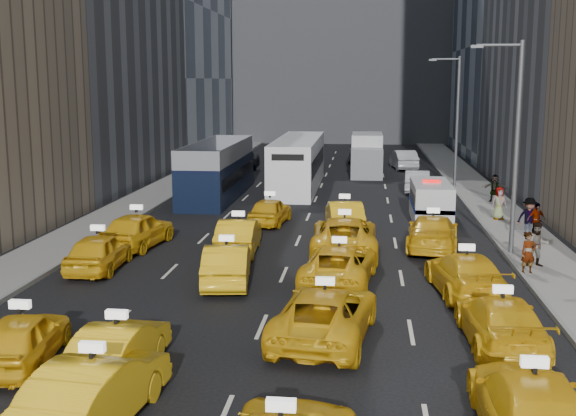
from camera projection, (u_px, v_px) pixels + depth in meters
name	position (u px, v px, depth m)	size (l,w,h in m)	color
ground	(251.00, 351.00, 19.99)	(160.00, 160.00, 0.00)	black
sidewalk_west	(149.00, 198.00, 45.55)	(3.00, 90.00, 0.15)	gray
sidewalk_east	(489.00, 204.00, 43.35)	(3.00, 90.00, 0.15)	gray
curb_west	(171.00, 198.00, 45.39)	(0.15, 90.00, 0.18)	slate
curb_east	(464.00, 203.00, 43.50)	(0.15, 90.00, 0.18)	slate
streetlight_near	(514.00, 141.00, 29.91)	(2.15, 0.22, 9.00)	#595B60
streetlight_far	(456.00, 117.00, 49.49)	(2.15, 0.22, 9.00)	#595B60
taxi_1	(94.00, 391.00, 15.55)	(1.65, 4.75, 1.56)	yellow
taxi_3	(532.00, 407.00, 14.83)	(2.14, 5.27, 1.53)	yellow
taxi_4	(22.00, 338.00, 18.94)	(1.68, 4.16, 1.42)	yellow
taxi_5	(118.00, 349.00, 18.27)	(1.45, 4.17, 1.37)	yellow
taxi_6	(325.00, 314.00, 20.72)	(2.54, 5.50, 1.53)	yellow
taxi_7	(501.00, 321.00, 20.24)	(2.01, 4.95, 1.44)	yellow
taxi_8	(99.00, 252.00, 28.32)	(1.76, 4.38, 1.49)	yellow
taxi_9	(227.00, 264.00, 26.42)	(1.59, 4.57, 1.51)	yellow
taxi_10	(339.00, 265.00, 26.38)	(2.41, 5.23, 1.45)	yellow
taxi_11	(466.00, 274.00, 25.08)	(2.07, 5.10, 1.48)	yellow
taxi_12	(137.00, 230.00, 32.16)	(1.91, 4.75, 1.62)	yellow
taxi_13	(239.00, 236.00, 31.22)	(1.60, 4.58, 1.51)	yellow
taxi_14	(344.00, 236.00, 30.84)	(2.73, 5.93, 1.65)	yellow
taxi_15	(433.00, 232.00, 31.83)	(2.15, 5.29, 1.53)	yellow
taxi_16	(270.00, 211.00, 37.42)	(1.66, 4.12, 1.40)	yellow
taxi_17	(344.00, 216.00, 35.71)	(1.62, 4.65, 1.53)	yellow
nypd_van	(431.00, 202.00, 38.35)	(2.45, 5.28, 2.20)	silver
double_decker	(218.00, 171.00, 45.86)	(2.74, 11.97, 3.48)	black
city_bus	(298.00, 164.00, 49.77)	(3.90, 13.59, 3.46)	white
box_truck	(367.00, 155.00, 57.00)	(3.18, 7.21, 3.19)	silver
misc_car_0	(417.00, 181.00, 48.21)	(1.57, 4.50, 1.48)	#B3B4BB
misc_car_1	(243.00, 159.00, 61.62)	(2.49, 5.39, 1.50)	black
misc_car_2	(362.00, 153.00, 65.95)	(2.26, 5.56, 1.61)	slate
misc_car_3	(311.00, 159.00, 62.22)	(1.68, 4.17, 1.42)	black
misc_car_4	(404.00, 159.00, 60.66)	(1.72, 4.94, 1.63)	#AAACB2
pedestrian_0	(528.00, 253.00, 27.33)	(0.57, 0.37, 1.56)	gray
pedestrian_1	(538.00, 244.00, 28.29)	(0.86, 0.47, 1.77)	gray
pedestrian_2	(529.00, 217.00, 33.68)	(1.20, 0.50, 1.86)	gray
pedestrian_3	(536.00, 220.00, 33.75)	(0.94, 0.43, 1.61)	gray
pedestrian_4	(499.00, 203.00, 37.95)	(0.84, 0.46, 1.71)	gray
pedestrian_5	(495.00, 188.00, 43.51)	(1.53, 0.44, 1.65)	gray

